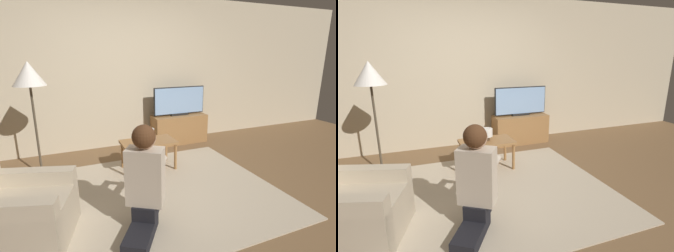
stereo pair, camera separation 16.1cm
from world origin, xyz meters
The scene contains 11 objects.
ground_plane centered at (0.00, 0.00, 0.00)m, with size 10.00×10.00×0.00m, color brown.
wall_back centered at (0.00, 1.93, 1.30)m, with size 10.00×0.06×2.60m.
rug centered at (0.00, 0.00, 0.01)m, with size 2.66×2.30×0.02m.
tv_stand centered at (0.98, 1.64, 0.26)m, with size 1.01×0.38×0.53m.
tv centered at (0.98, 1.64, 0.79)m, with size 0.99×0.08×0.52m.
coffee_table centered at (0.06, 0.71, 0.38)m, with size 0.76×0.43×0.43m.
floor_lamp centered at (-1.37, 1.08, 1.31)m, with size 0.40×0.40×1.54m.
armchair centered at (-1.52, -0.28, 0.28)m, with size 1.04×0.93×0.86m.
person_kneeling centered at (-0.41, -0.55, 0.53)m, with size 0.66×0.85×1.02m.
table_lamp centered at (0.06, 0.73, 0.53)m, with size 0.18×0.18×0.17m.
remote centered at (-0.13, 0.62, 0.44)m, with size 0.04×0.15×0.02m.
Camera 1 is at (-1.06, -2.63, 1.62)m, focal length 28.00 mm.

